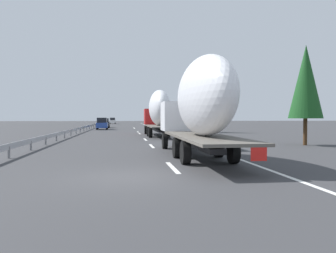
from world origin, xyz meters
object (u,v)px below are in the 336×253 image
object	(u,v)px
car_white_van	(113,121)
car_blue_sedan	(102,124)
car_black_suv	(105,123)
road_sign	(161,116)
truck_trailing	(199,104)
truck_lead	(158,111)

from	to	relation	value
car_white_van	car_blue_sedan	bearing A→B (deg)	179.78
car_black_suv	road_sign	size ratio (longest dim) A/B	1.37
truck_trailing	car_white_van	xyz separation A→B (m)	(89.08, 7.15, -1.81)
car_blue_sedan	road_sign	size ratio (longest dim) A/B	1.23
truck_trailing	car_black_suv	distance (m)	50.63
truck_trailing	car_black_suv	bearing A→B (deg)	8.42
truck_trailing	road_sign	bearing A→B (deg)	-3.91
car_white_van	car_blue_sedan	xyz separation A→B (m)	(-48.74, 0.19, 0.03)
truck_lead	car_blue_sedan	distance (m)	21.60
truck_lead	car_black_suv	xyz separation A→B (m)	(29.95, 7.41, -1.78)
truck_lead	road_sign	xyz separation A→B (m)	(25.27, -3.10, -0.44)
truck_lead	truck_trailing	world-z (taller)	truck_lead
car_blue_sedan	road_sign	xyz separation A→B (m)	(5.03, -10.44, 1.30)
car_white_van	road_sign	distance (m)	44.91
road_sign	truck_trailing	bearing A→B (deg)	176.09
road_sign	car_white_van	bearing A→B (deg)	13.20
truck_trailing	car_white_van	bearing A→B (deg)	4.59
car_black_suv	car_white_van	distance (m)	39.03
car_blue_sedan	truck_trailing	bearing A→B (deg)	-169.69
truck_trailing	car_blue_sedan	distance (m)	41.04
car_white_van	road_sign	bearing A→B (deg)	-166.80
car_black_suv	road_sign	xyz separation A→B (m)	(-4.68, -10.51, 1.35)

